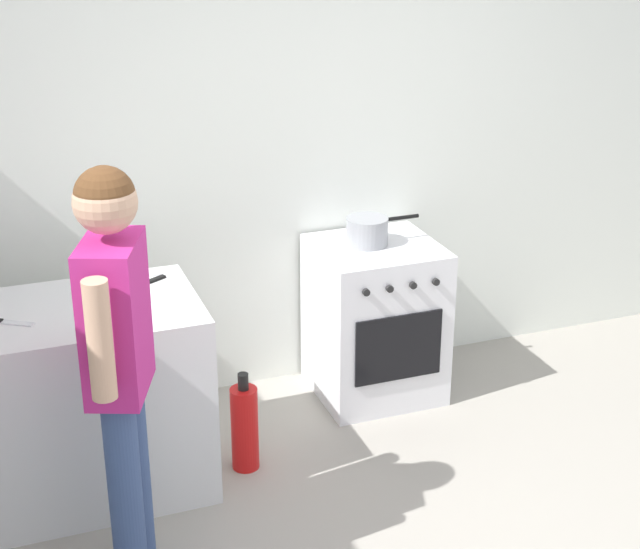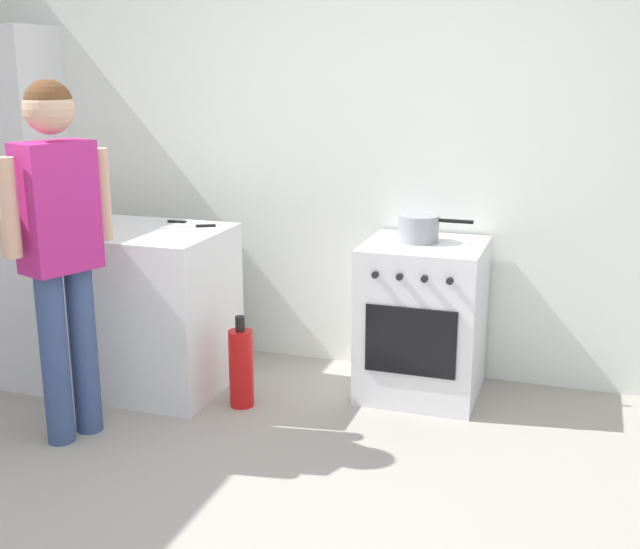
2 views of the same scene
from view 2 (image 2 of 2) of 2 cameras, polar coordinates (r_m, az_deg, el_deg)
name	(u,v)px [view 2 (image 2 of 2)]	position (r m, az deg, el deg)	size (l,w,h in m)	color
ground_plane	(250,533)	(3.30, -5.00, -17.82)	(8.00, 8.00, 0.00)	gray
back_wall	(380,149)	(4.66, 4.30, 8.88)	(6.00, 0.10, 2.60)	silver
counter_unit	(113,305)	(4.68, -14.52, -2.14)	(1.30, 0.70, 0.90)	silver
oven_left	(422,319)	(4.40, 7.30, -3.18)	(0.63, 0.62, 0.85)	silver
pot	(419,228)	(4.31, 7.05, 3.28)	(0.40, 0.22, 0.15)	gray
knife_carving	(188,227)	(4.48, -9.36, 3.38)	(0.30, 0.18, 0.01)	silver
knife_chef	(192,223)	(4.59, -9.12, 3.66)	(0.31, 0.05, 0.01)	silver
knife_utility	(75,226)	(4.64, -17.03, 3.32)	(0.23, 0.16, 0.01)	silver
person	(59,230)	(3.89, -18.07, 3.06)	(0.31, 0.54, 1.71)	#384C7A
fire_extinguisher	(241,367)	(4.29, -5.63, -6.58)	(0.13, 0.13, 0.50)	red
larder_cabinet	(20,189)	(5.50, -20.57, 5.74)	(0.48, 0.44, 2.00)	silver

